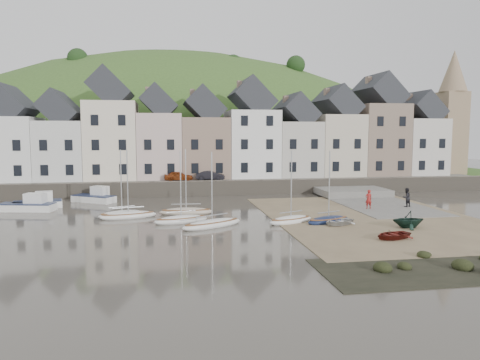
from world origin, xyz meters
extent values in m
plane|color=#433E35|center=(0.00, 0.00, 0.00)|extent=(160.00, 160.00, 0.00)
cube|color=#3A5A24|center=(0.00, 32.00, 0.75)|extent=(90.00, 30.00, 1.50)
cube|color=slate|center=(0.00, 20.50, 1.55)|extent=(70.00, 7.00, 0.10)
cube|color=slate|center=(0.00, 17.00, 0.90)|extent=(70.00, 1.20, 1.80)
cube|color=#756247|center=(11.00, 0.00, 0.03)|extent=(18.00, 26.00, 0.06)
cube|color=slate|center=(15.00, 8.00, 0.06)|extent=(8.00, 18.00, 0.12)
ellipsoid|color=#3A5A24|center=(-5.00, 60.00, -18.00)|extent=(134.40, 84.00, 84.00)
cylinder|color=#382619|center=(-22.00, 48.00, 18.00)|extent=(0.50, 0.50, 3.00)
sphere|color=#213D19|center=(-22.00, 48.00, 20.50)|extent=(3.60, 3.60, 3.60)
cylinder|color=#382619|center=(-8.00, 52.00, 18.00)|extent=(0.50, 0.50, 3.00)
sphere|color=#213D19|center=(-8.00, 52.00, 20.50)|extent=(3.60, 3.60, 3.60)
cylinder|color=#382619|center=(6.00, 50.00, 18.00)|extent=(0.50, 0.50, 3.00)
sphere|color=#213D19|center=(6.00, 50.00, 20.50)|extent=(3.60, 3.60, 3.60)
cylinder|color=#382619|center=(18.00, 49.00, 18.00)|extent=(0.50, 0.50, 3.00)
sphere|color=#213D19|center=(18.00, 49.00, 20.50)|extent=(3.60, 3.60, 3.60)
cube|color=white|center=(-26.00, 24.00, 5.50)|extent=(6.00, 8.00, 8.00)
cube|color=silver|center=(-20.05, 24.00, 5.25)|extent=(5.80, 8.00, 7.50)
cube|color=gray|center=(-21.50, 24.00, 11.92)|extent=(0.60, 0.90, 1.40)
cube|color=beige|center=(-13.90, 24.00, 6.50)|extent=(6.40, 8.00, 10.00)
cube|color=gray|center=(-15.50, 24.00, 14.73)|extent=(0.60, 0.90, 1.40)
cube|color=beige|center=(-7.85, 24.00, 5.75)|extent=(5.60, 8.00, 8.50)
cube|color=gray|center=(-9.25, 24.00, 12.82)|extent=(0.60, 0.90, 1.40)
cube|color=gray|center=(-1.90, 24.00, 5.50)|extent=(6.20, 8.00, 8.00)
cube|color=gray|center=(-3.45, 24.00, 12.62)|extent=(0.60, 0.90, 1.40)
cube|color=white|center=(4.55, 24.00, 6.00)|extent=(6.60, 8.00, 9.00)
cube|color=gray|center=(2.90, 24.00, 13.83)|extent=(0.60, 0.90, 1.40)
cube|color=beige|center=(10.80, 24.00, 5.25)|extent=(5.80, 8.00, 7.50)
cube|color=gray|center=(9.35, 24.00, 11.92)|extent=(0.60, 0.90, 1.40)
cube|color=beige|center=(16.75, 24.00, 5.75)|extent=(6.00, 8.00, 8.50)
cube|color=gray|center=(15.25, 24.00, 13.02)|extent=(0.60, 0.90, 1.40)
cube|color=gray|center=(23.00, 24.00, 6.50)|extent=(6.40, 8.00, 10.00)
cube|color=gray|center=(21.40, 24.00, 14.73)|extent=(0.60, 0.90, 1.40)
cube|color=silver|center=(29.15, 24.00, 5.50)|extent=(5.80, 8.00, 8.00)
cube|color=gray|center=(27.70, 24.00, 12.42)|extent=(0.60, 0.90, 1.40)
cube|color=#997F60|center=(34.55, 24.00, 7.50)|extent=(3.50, 3.50, 12.00)
cone|color=#997F60|center=(34.55, 24.00, 16.50)|extent=(4.00, 4.00, 6.00)
ellipsoid|color=white|center=(-10.53, 3.64, 0.20)|extent=(5.25, 2.74, 0.84)
ellipsoid|color=brown|center=(-10.53, 3.64, 0.42)|extent=(4.83, 2.50, 0.20)
cylinder|color=#B2B5B7|center=(-10.53, 3.64, 3.30)|extent=(0.10, 0.10, 5.60)
cylinder|color=#B2B5B7|center=(-10.53, 3.64, 0.95)|extent=(2.70, 0.79, 0.08)
ellipsoid|color=white|center=(-11.13, 4.18, 0.20)|extent=(4.55, 2.99, 0.84)
ellipsoid|color=brown|center=(-11.13, 4.18, 0.42)|extent=(4.18, 2.73, 0.20)
cylinder|color=#B2B5B7|center=(-11.13, 4.18, 3.30)|extent=(0.10, 0.10, 5.60)
cylinder|color=#B2B5B7|center=(-11.13, 4.18, 0.95)|extent=(2.23, 0.95, 0.08)
ellipsoid|color=#C4B49D|center=(-5.32, 4.79, 0.20)|extent=(5.07, 1.72, 0.84)
ellipsoid|color=brown|center=(-5.32, 4.79, 0.42)|extent=(4.66, 1.56, 0.20)
cylinder|color=#B2B5B7|center=(-5.32, 4.79, 3.30)|extent=(0.10, 0.10, 5.60)
cylinder|color=#B2B5B7|center=(-5.32, 4.79, 0.95)|extent=(2.75, 0.20, 0.08)
ellipsoid|color=white|center=(-5.94, 0.82, 0.20)|extent=(4.98, 2.86, 0.84)
ellipsoid|color=brown|center=(-5.94, 0.82, 0.42)|extent=(4.57, 2.61, 0.20)
cylinder|color=#B2B5B7|center=(-5.94, 0.82, 3.30)|extent=(0.10, 0.10, 5.60)
cylinder|color=#B2B5B7|center=(-5.94, 0.82, 0.95)|extent=(2.51, 0.86, 0.08)
ellipsoid|color=white|center=(-3.53, -1.40, 0.20)|extent=(5.67, 4.08, 0.84)
ellipsoid|color=brown|center=(-3.53, -1.40, 0.42)|extent=(5.21, 3.73, 0.20)
cylinder|color=#B2B5B7|center=(-3.53, -1.40, 3.30)|extent=(0.10, 0.10, 5.60)
cylinder|color=#B2B5B7|center=(-3.53, -1.40, 0.95)|extent=(2.75, 1.59, 0.08)
ellipsoid|color=#162145|center=(6.35, -1.51, 0.20)|extent=(4.53, 2.92, 0.84)
ellipsoid|color=brown|center=(6.35, -1.51, 0.42)|extent=(4.16, 2.67, 0.20)
cylinder|color=#B2B5B7|center=(6.35, -1.51, 3.30)|extent=(0.10, 0.10, 5.60)
cylinder|color=#B2B5B7|center=(6.35, -1.51, 0.95)|extent=(2.23, 0.91, 0.08)
ellipsoid|color=white|center=(3.23, -0.90, 0.20)|extent=(4.63, 3.14, 0.84)
ellipsoid|color=brown|center=(3.23, -0.90, 0.42)|extent=(4.25, 2.87, 0.20)
cylinder|color=#B2B5B7|center=(3.23, -0.90, 3.30)|extent=(0.10, 0.10, 5.60)
cylinder|color=#B2B5B7|center=(3.23, -0.90, 0.95)|extent=(2.25, 1.04, 0.08)
cube|color=white|center=(-20.03, 10.72, 0.35)|extent=(4.93, 2.65, 0.70)
cube|color=#162145|center=(-20.03, 10.72, 0.72)|extent=(4.85, 2.68, 0.08)
cube|color=white|center=(-19.34, 10.57, 1.20)|extent=(1.85, 1.52, 1.00)
cube|color=white|center=(-20.60, 9.04, 0.35)|extent=(5.62, 2.83, 0.70)
cube|color=#162145|center=(-20.60, 9.04, 0.72)|extent=(5.52, 2.86, 0.08)
cube|color=white|center=(-19.82, 9.22, 1.20)|extent=(2.10, 1.58, 1.00)
cube|color=white|center=(-15.00, 13.88, 0.35)|extent=(5.09, 4.17, 0.70)
cube|color=#162145|center=(-15.00, 13.88, 0.72)|extent=(5.04, 4.16, 0.08)
cube|color=white|center=(-14.38, 14.29, 1.20)|extent=(2.12, 1.96, 1.00)
imported|color=silver|center=(6.78, -2.59, 0.35)|extent=(3.42, 3.01, 0.59)
imported|color=black|center=(11.84, -4.60, 0.75)|extent=(2.66, 2.31, 1.38)
imported|color=maroon|center=(8.76, -7.93, 0.36)|extent=(3.37, 2.83, 0.60)
imported|color=maroon|center=(12.61, 4.26, 1.06)|extent=(0.70, 0.47, 1.88)
imported|color=black|center=(16.88, 4.66, 1.08)|extent=(1.12, 0.99, 1.91)
imported|color=maroon|center=(-5.54, 19.50, 2.20)|extent=(3.58, 1.51, 1.21)
imported|color=black|center=(-1.55, 19.50, 2.19)|extent=(3.78, 2.01, 1.18)
cube|color=black|center=(8.00, -15.00, 0.03)|extent=(14.00, 6.00, 0.05)
ellipsoid|color=black|center=(9.11, -15.29, 0.23)|extent=(1.14, 1.25, 0.74)
ellipsoid|color=black|center=(5.92, -14.70, 0.16)|extent=(0.79, 0.87, 0.52)
ellipsoid|color=black|center=(8.32, -12.67, 0.16)|extent=(0.79, 0.87, 0.51)
ellipsoid|color=black|center=(8.70, -12.42, 0.11)|extent=(0.54, 0.59, 0.35)
ellipsoid|color=black|center=(4.53, -14.87, 0.21)|extent=(1.03, 1.13, 0.67)
camera|label=1|loc=(-7.28, -37.91, 7.68)|focal=34.32mm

